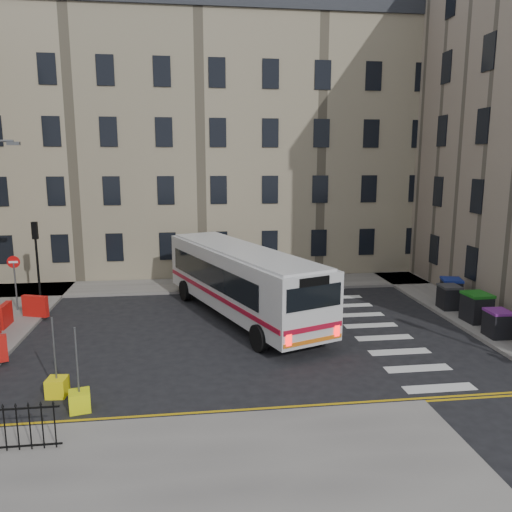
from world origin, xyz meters
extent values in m
plane|color=black|center=(0.00, 0.00, 0.00)|extent=(120.00, 120.00, 0.00)
cube|color=slate|center=(-6.00, 8.60, 0.07)|extent=(36.00, 3.20, 0.15)
cube|color=slate|center=(9.00, 4.00, 0.07)|extent=(2.40, 26.00, 0.15)
cube|color=slate|center=(-7.00, -10.00, 0.07)|extent=(20.00, 6.00, 0.15)
cube|color=gray|center=(-7.00, 15.50, 8.00)|extent=(38.00, 10.50, 16.00)
cube|color=black|center=(-7.00, 15.50, 16.60)|extent=(38.30, 10.80, 1.20)
cylinder|color=black|center=(-12.00, 6.50, 1.75)|extent=(0.12, 0.12, 3.20)
cube|color=black|center=(-12.00, 6.50, 3.80)|extent=(0.28, 0.22, 0.90)
cylinder|color=#595B5E|center=(-12.50, 4.50, 1.35)|extent=(0.08, 0.08, 2.40)
cube|color=red|center=(-12.50, 4.50, 2.85)|extent=(0.60, 0.04, 0.60)
cube|color=red|center=(-12.20, 2.00, 0.65)|extent=(0.25, 1.25, 1.00)
cube|color=red|center=(-11.30, 3.30, 0.65)|extent=(1.26, 0.66, 1.00)
cube|color=silver|center=(-1.68, 2.41, 1.89)|extent=(6.77, 12.09, 2.71)
cube|color=black|center=(-3.15, 2.43, 2.11)|extent=(3.45, 8.93, 1.08)
cube|color=black|center=(-0.60, 3.40, 2.11)|extent=(3.45, 8.93, 1.08)
cube|color=black|center=(-3.80, 7.99, 2.17)|extent=(2.25, 0.90, 1.19)
cube|color=black|center=(0.44, -3.16, 2.44)|extent=(2.25, 0.90, 0.87)
cube|color=#A30D24|center=(-2.96, 1.93, 1.25)|extent=(4.20, 10.94, 0.19)
cube|color=#A30D24|center=(-0.40, 2.90, 1.25)|extent=(4.20, 10.94, 0.19)
cube|color=#FF0C0C|center=(-0.57, -3.56, 0.97)|extent=(0.24, 0.13, 0.43)
cube|color=#FF0C0C|center=(1.46, -2.79, 0.97)|extent=(0.24, 0.13, 0.43)
cylinder|color=black|center=(-4.37, 5.67, 0.54)|extent=(0.67, 1.12, 1.08)
cylinder|color=black|center=(-1.84, 6.64, 0.54)|extent=(0.67, 1.12, 1.08)
cylinder|color=black|center=(-1.44, -2.01, 0.54)|extent=(0.67, 1.12, 1.08)
cylinder|color=black|center=(1.08, -1.05, 0.54)|extent=(0.67, 1.12, 1.08)
cube|color=black|center=(8.54, -2.05, 0.66)|extent=(0.87, 1.00, 1.02)
cube|color=#70217E|center=(8.54, -2.05, 1.22)|extent=(0.92, 1.05, 0.11)
cube|color=black|center=(8.79, -0.07, 0.75)|extent=(1.05, 1.19, 1.20)
cube|color=#176717|center=(8.79, -0.07, 1.41)|extent=(1.10, 1.25, 0.13)
cube|color=black|center=(8.59, 2.00, 0.68)|extent=(0.93, 1.06, 1.06)
cube|color=#323234|center=(8.59, 2.00, 1.27)|extent=(0.98, 1.11, 0.11)
cube|color=black|center=(9.27, 3.08, 0.71)|extent=(1.18, 1.28, 1.12)
cube|color=navy|center=(9.27, 3.08, 1.33)|extent=(1.24, 1.34, 0.12)
cube|color=yellow|center=(-8.29, -4.93, 0.30)|extent=(0.65, 0.65, 0.60)
cube|color=#E3EF0E|center=(-7.38, -6.00, 0.30)|extent=(0.72, 0.72, 0.60)
camera|label=1|loc=(-3.95, -20.34, 7.34)|focal=35.00mm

